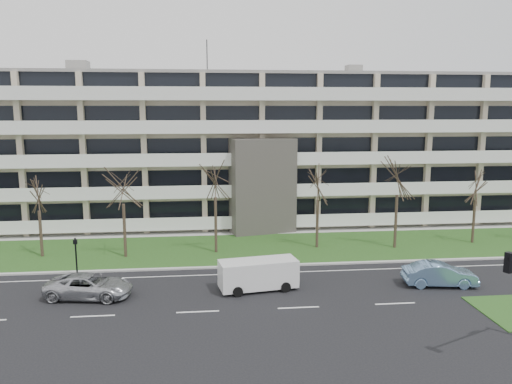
{
  "coord_description": "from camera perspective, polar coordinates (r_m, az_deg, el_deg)",
  "views": [
    {
      "loc": [
        -5.46,
        -27.87,
        11.82
      ],
      "look_at": [
        -1.52,
        10.0,
        5.38
      ],
      "focal_mm": 35.0,
      "sensor_mm": 36.0,
      "label": 1
    }
  ],
  "objects": [
    {
      "name": "tree_4",
      "position": [
        42.02,
        7.12,
        1.26
      ],
      "size": [
        3.71,
        3.71,
        7.43
      ],
      "color": "#382B21",
      "rests_on": "ground"
    },
    {
      "name": "lane_edge_line",
      "position": [
        36.75,
        2.96,
        -9.16
      ],
      "size": [
        90.0,
        0.12,
        0.01
      ],
      "primitive_type": "cube",
      "color": "white",
      "rests_on": "ground"
    },
    {
      "name": "apartment_building",
      "position": [
        53.63,
        -0.09,
        5.11
      ],
      "size": [
        60.5,
        15.1,
        18.75
      ],
      "color": "beige",
      "rests_on": "ground"
    },
    {
      "name": "silver_pickup",
      "position": [
        33.62,
        -18.53,
        -10.15
      ],
      "size": [
        5.67,
        3.28,
        1.49
      ],
      "primitive_type": "imported",
      "rotation": [
        0.0,
        0.0,
        1.41
      ],
      "color": "#B5B7BD",
      "rests_on": "ground"
    },
    {
      "name": "curb",
      "position": [
        38.14,
        2.61,
        -8.37
      ],
      "size": [
        90.0,
        0.35,
        0.12
      ],
      "primitive_type": "cube",
      "color": "#B2B2AD",
      "rests_on": "ground"
    },
    {
      "name": "tree_2",
      "position": [
        40.31,
        -15.02,
        1.02
      ],
      "size": [
        3.88,
        3.88,
        7.76
      ],
      "color": "#382B21",
      "rests_on": "ground"
    },
    {
      "name": "tree_3",
      "position": [
        40.29,
        -4.7,
        1.94
      ],
      "size": [
        4.16,
        4.16,
        8.32
      ],
      "color": "#382B21",
      "rests_on": "ground"
    },
    {
      "name": "ground",
      "position": [
        30.76,
        4.87,
        -13.03
      ],
      "size": [
        160.0,
        160.0,
        0.0
      ],
      "primitive_type": "plane",
      "color": "black",
      "rests_on": "ground"
    },
    {
      "name": "tree_6",
      "position": [
        47.28,
        23.89,
        0.94
      ],
      "size": [
        3.46,
        3.46,
        6.91
      ],
      "color": "#382B21",
      "rests_on": "ground"
    },
    {
      "name": "blue_sedan",
      "position": [
        36.07,
        20.24,
        -8.81
      ],
      "size": [
        4.98,
        2.29,
        1.58
      ],
      "primitive_type": "imported",
      "rotation": [
        0.0,
        0.0,
        1.44
      ],
      "color": "#729AC6",
      "rests_on": "ground"
    },
    {
      "name": "sidewalk",
      "position": [
        48.15,
        0.75,
        -4.56
      ],
      "size": [
        90.0,
        2.0,
        0.08
      ],
      "primitive_type": "cube",
      "color": "#B2B2AD",
      "rests_on": "ground"
    },
    {
      "name": "pedestrian_signal",
      "position": [
        37.45,
        -19.89,
        -6.48
      ],
      "size": [
        0.27,
        0.22,
        2.85
      ],
      "rotation": [
        0.0,
        0.0,
        0.03
      ],
      "color": "black",
      "rests_on": "ground"
    },
    {
      "name": "tree_1",
      "position": [
        42.76,
        -23.67,
        -0.07
      ],
      "size": [
        3.37,
        3.37,
        6.74
      ],
      "color": "#382B21",
      "rests_on": "ground"
    },
    {
      "name": "tree_5",
      "position": [
        43.18,
        15.92,
        2.01
      ],
      "size": [
        4.11,
        4.11,
        8.21
      ],
      "color": "#382B21",
      "rests_on": "ground"
    },
    {
      "name": "grass_verge",
      "position": [
        42.88,
        1.61,
        -6.36
      ],
      "size": [
        90.0,
        10.0,
        0.06
      ],
      "primitive_type": "cube",
      "color": "#254617",
      "rests_on": "ground"
    },
    {
      "name": "white_van",
      "position": [
        33.13,
        0.37,
        -9.12
      ],
      "size": [
        5.33,
        2.7,
        1.98
      ],
      "rotation": [
        0.0,
        0.0,
        0.16
      ],
      "color": "white",
      "rests_on": "ground"
    }
  ]
}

